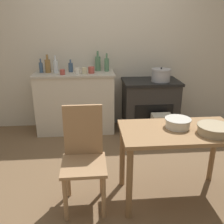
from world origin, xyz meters
TOP-DOWN VIEW (x-y plane):
  - ground_plane at (0.00, 0.00)m, footprint 14.00×14.00m
  - wall_back at (0.00, 1.58)m, footprint 8.00×0.07m
  - counter_cabinet at (-0.50, 1.31)m, footprint 1.20×0.51m
  - stove at (0.67, 1.26)m, footprint 0.86×0.61m
  - work_table at (0.54, -0.42)m, footprint 1.07×0.58m
  - chair at (-0.33, -0.41)m, footprint 0.40×0.40m
  - flour_sack at (0.75, 0.81)m, footprint 0.28×0.20m
  - stock_pot at (0.80, 1.19)m, footprint 0.29×0.29m
  - mixing_bowl_large at (0.54, -0.37)m, footprint 0.24×0.24m
  - mixing_bowl_small at (0.81, -0.53)m, footprint 0.29×0.29m
  - bottle_far_left at (-0.98, 1.37)m, footprint 0.06×0.06m
  - bottle_left at (-0.00, 1.38)m, footprint 0.07×0.07m
  - bottle_mid_left at (-0.76, 1.33)m, footprint 0.07×0.07m
  - bottle_center_left at (-0.55, 1.39)m, footprint 0.07×0.07m
  - bottle_center at (-0.13, 1.45)m, footprint 0.08×0.08m
  - bottle_center_right at (-0.88, 1.36)m, footprint 0.08×0.08m
  - cup_mid_right at (-0.34, 1.20)m, footprint 0.08×0.08m
  - cup_right at (-0.44, 1.20)m, footprint 0.07×0.07m
  - cup_far_right at (-0.65, 1.18)m, footprint 0.07×0.07m
  - cup_end_right at (-0.24, 1.26)m, footprint 0.09×0.09m

SIDE VIEW (x-z plane):
  - ground_plane at x=0.00m, z-range 0.00..0.00m
  - flour_sack at x=0.75m, z-range 0.00..0.41m
  - stove at x=0.67m, z-range 0.00..0.80m
  - counter_cabinet at x=-0.50m, z-range 0.00..0.93m
  - chair at x=-0.33m, z-range 0.03..0.98m
  - work_table at x=0.54m, z-range 0.24..0.98m
  - mixing_bowl_small at x=0.81m, z-range 0.74..0.82m
  - mixing_bowl_large at x=0.54m, z-range 0.74..0.83m
  - stock_pot at x=0.80m, z-range 0.79..1.00m
  - cup_far_right at x=-0.65m, z-range 0.93..1.01m
  - cup_right at x=-0.44m, z-range 0.93..1.02m
  - cup_end_right at x=-0.24m, z-range 0.93..1.02m
  - cup_mid_right at x=-0.34m, z-range 0.93..1.03m
  - bottle_center_left at x=-0.55m, z-range 0.91..1.09m
  - bottle_far_left at x=-0.98m, z-range 0.91..1.11m
  - bottle_mid_left at x=-0.76m, z-range 0.90..1.16m
  - bottle_center_right at x=-0.88m, z-range 0.90..1.17m
  - bottle_left at x=0.00m, z-range 0.90..1.17m
  - bottle_center at x=-0.13m, z-range 0.90..1.19m
  - wall_back at x=0.00m, z-range 0.00..2.55m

